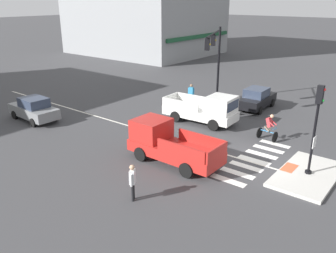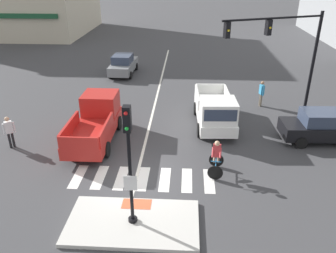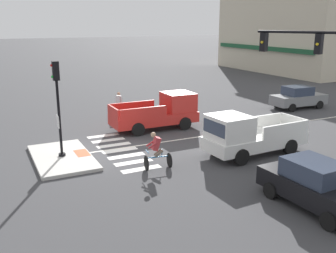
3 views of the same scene
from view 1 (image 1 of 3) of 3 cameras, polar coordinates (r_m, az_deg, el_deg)
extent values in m
plane|color=#3D3D3F|center=(19.46, 13.70, -5.30)|extent=(300.00, 300.00, 0.00)
cube|color=beige|center=(18.60, 21.70, -7.22)|extent=(4.64, 2.55, 0.15)
cube|color=#DB5B38|center=(18.79, 19.06, -6.31)|extent=(1.10, 0.60, 0.01)
cylinder|color=black|center=(18.54, 21.76, -6.84)|extent=(0.32, 0.32, 0.12)
cylinder|color=black|center=(17.86, 22.48, -1.79)|extent=(0.12, 0.12, 3.40)
cube|color=white|center=(17.90, 22.64, -2.35)|extent=(0.44, 0.03, 0.56)
cube|color=black|center=(17.23, 23.42, 4.77)|extent=(0.24, 0.28, 0.84)
sphere|color=red|center=(17.14, 24.04, 5.47)|extent=(0.12, 0.12, 0.12)
sphere|color=green|center=(17.26, 23.81, 3.87)|extent=(0.12, 0.12, 0.12)
cube|color=silver|center=(17.16, 9.71, -8.60)|extent=(0.44, 1.80, 0.01)
cube|color=silver|center=(17.91, 11.19, -7.41)|extent=(0.44, 1.80, 0.01)
cube|color=silver|center=(18.67, 12.54, -6.32)|extent=(0.44, 1.80, 0.01)
cube|color=silver|center=(19.45, 13.78, -5.31)|extent=(0.44, 1.80, 0.01)
cube|color=silver|center=(20.24, 14.92, -4.38)|extent=(0.44, 1.80, 0.01)
cube|color=silver|center=(21.05, 15.96, -3.52)|extent=(0.44, 1.80, 0.01)
cube|color=silver|center=(21.86, 16.93, -2.72)|extent=(0.44, 1.80, 0.01)
cube|color=silver|center=(24.66, -8.03, 0.61)|extent=(0.14, 28.00, 0.01)
cylinder|color=black|center=(29.66, 8.18, 9.93)|extent=(0.18, 0.18, 6.01)
cylinder|color=black|center=(26.32, 7.49, 14.75)|extent=(5.65, 2.39, 0.11)
cube|color=black|center=(26.07, 7.34, 13.71)|extent=(0.35, 0.38, 0.80)
sphere|color=gold|center=(26.05, 7.72, 13.68)|extent=(0.12, 0.12, 0.12)
cube|color=black|center=(23.70, 6.38, 13.11)|extent=(0.35, 0.38, 0.80)
sphere|color=gold|center=(23.67, 6.79, 13.09)|extent=(0.12, 0.12, 0.12)
cube|color=#194C2D|center=(50.59, 5.15, 14.34)|extent=(14.75, 0.30, 0.50)
cube|color=black|center=(28.29, 14.16, 4.12)|extent=(4.16, 1.86, 0.70)
cube|color=#2D384C|center=(27.99, 14.16, 5.37)|extent=(1.96, 1.55, 0.64)
cylinder|color=black|center=(29.82, 13.57, 4.28)|extent=(0.61, 0.20, 0.60)
cylinder|color=black|center=(29.26, 16.57, 3.70)|extent=(0.61, 0.20, 0.60)
cylinder|color=black|center=(27.57, 11.49, 3.16)|extent=(0.61, 0.20, 0.60)
cylinder|color=black|center=(26.97, 14.69, 2.51)|extent=(0.61, 0.20, 0.60)
cube|color=slate|center=(26.57, -20.89, 2.35)|extent=(1.88, 4.17, 0.70)
cube|color=#2D384C|center=(26.26, -20.91, 3.68)|extent=(1.56, 1.96, 0.64)
cylinder|color=black|center=(27.42, -23.60, 1.74)|extent=(0.21, 0.61, 0.60)
cylinder|color=black|center=(28.12, -20.60, 2.58)|extent=(0.21, 0.61, 0.60)
cylinder|color=black|center=(25.23, -21.02, 0.58)|extent=(0.21, 0.61, 0.60)
cylinder|color=black|center=(25.99, -17.84, 1.53)|extent=(0.21, 0.61, 0.60)
cube|color=white|center=(24.47, 5.17, 2.25)|extent=(2.15, 5.19, 0.60)
cube|color=white|center=(23.50, 8.60, 3.50)|extent=(1.88, 1.79, 1.10)
cube|color=#2D384C|center=(23.13, 10.43, 3.34)|extent=(1.62, 0.16, 0.60)
cube|color=white|center=(25.53, 4.26, 4.44)|extent=(0.26, 2.81, 0.60)
cube|color=white|center=(24.08, 2.04, 3.51)|extent=(0.26, 2.81, 0.60)
cube|color=white|center=(25.59, 0.38, 4.53)|extent=(1.80, 0.19, 0.60)
cylinder|color=black|center=(24.63, 9.39, 1.43)|extent=(0.28, 0.77, 0.76)
cylinder|color=black|center=(23.09, 7.37, 0.26)|extent=(0.28, 0.77, 0.76)
cylinder|color=black|center=(26.00, 3.51, 2.68)|extent=(0.28, 0.77, 0.76)
cylinder|color=black|center=(24.54, 1.24, 1.64)|extent=(0.28, 0.77, 0.76)
cube|color=red|center=(18.35, 1.13, -3.96)|extent=(1.91, 5.11, 0.60)
cube|color=red|center=(18.96, -2.70, -0.38)|extent=(1.80, 1.71, 1.10)
cube|color=#2D384C|center=(19.46, -4.55, 0.38)|extent=(1.62, 0.08, 0.60)
cube|color=red|center=(16.89, 2.06, -3.95)|extent=(0.13, 2.81, 0.60)
cube|color=red|center=(18.24, 5.39, -2.15)|extent=(0.13, 2.81, 0.60)
cube|color=red|center=(16.84, 7.94, -4.23)|extent=(1.80, 0.11, 0.60)
cylinder|color=black|center=(18.77, -4.43, -4.45)|extent=(0.24, 0.76, 0.76)
cylinder|color=black|center=(20.02, -0.89, -2.76)|extent=(0.24, 0.76, 0.76)
cylinder|color=black|center=(17.07, 3.02, -7.06)|extent=(0.24, 0.76, 0.76)
cylinder|color=black|center=(18.44, 6.33, -4.99)|extent=(0.24, 0.76, 0.76)
cylinder|color=black|center=(22.00, 16.93, -1.65)|extent=(0.66, 0.12, 0.66)
cylinder|color=black|center=(22.46, 14.59, -0.96)|extent=(0.66, 0.12, 0.66)
cylinder|color=#2370AD|center=(22.15, 15.80, -0.77)|extent=(0.15, 0.89, 0.05)
cylinder|color=#2370AD|center=(22.17, 15.44, -0.22)|extent=(0.04, 0.04, 0.30)
cylinder|color=#2370AD|center=(21.84, 16.95, -0.35)|extent=(0.44, 0.09, 0.04)
cylinder|color=#6B6051|center=(22.16, 15.90, -0.27)|extent=(0.16, 0.41, 0.33)
cylinder|color=#6B6051|center=(22.03, 15.69, -0.38)|extent=(0.16, 0.41, 0.33)
cube|color=#B73338|center=(21.91, 16.13, 0.66)|extent=(0.38, 0.42, 0.60)
sphere|color=tan|center=(21.73, 16.51, 1.61)|extent=(0.22, 0.22, 0.22)
cylinder|color=#B73338|center=(21.97, 16.74, 0.65)|extent=(0.13, 0.46, 0.31)
cylinder|color=#B73338|center=(21.70, 16.33, 0.45)|extent=(0.13, 0.46, 0.31)
cylinder|color=black|center=(15.24, -5.76, -10.60)|extent=(0.12, 0.12, 0.82)
cylinder|color=black|center=(15.37, -5.64, -10.30)|extent=(0.12, 0.12, 0.82)
cube|color=silver|center=(14.96, -5.79, -8.11)|extent=(0.42, 0.38, 0.60)
cylinder|color=silver|center=(14.79, -5.97, -8.70)|extent=(0.09, 0.09, 0.56)
cylinder|color=silver|center=(15.18, -5.61, -7.87)|extent=(0.09, 0.09, 0.56)
sphere|color=tan|center=(14.76, -5.85, -6.60)|extent=(0.22, 0.22, 0.22)
cylinder|color=#6B6051|center=(28.68, 3.59, 4.42)|extent=(0.12, 0.12, 0.82)
cylinder|color=#6B6051|center=(28.62, 3.89, 4.38)|extent=(0.12, 0.12, 0.82)
cube|color=#338CBF|center=(28.47, 3.77, 5.77)|extent=(0.29, 0.40, 0.60)
cylinder|color=#338CBF|center=(28.57, 3.34, 5.73)|extent=(0.09, 0.09, 0.56)
cylinder|color=#338CBF|center=(28.40, 4.20, 5.62)|extent=(0.09, 0.09, 0.56)
sphere|color=#936B4C|center=(28.36, 3.79, 6.63)|extent=(0.22, 0.22, 0.22)
camera|label=2|loc=(18.74, 56.09, 12.08)|focal=36.37mm
camera|label=3|loc=(33.68, 37.38, 12.73)|focal=41.15mm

